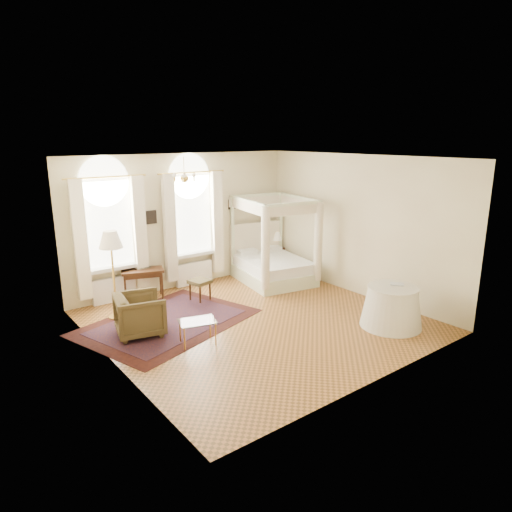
# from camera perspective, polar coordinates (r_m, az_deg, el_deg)

# --- Properties ---
(ground) EXTENTS (6.00, 6.00, 0.00)m
(ground) POSITION_cam_1_polar(r_m,az_deg,el_deg) (9.50, 0.12, -8.14)
(ground) COLOR #A76830
(ground) RESTS_ON ground
(room_walls) EXTENTS (6.00, 6.00, 6.00)m
(room_walls) POSITION_cam_1_polar(r_m,az_deg,el_deg) (8.91, 0.12, 3.66)
(room_walls) COLOR #F3ECB9
(room_walls) RESTS_ON ground
(window_left) EXTENTS (1.62, 0.27, 3.29)m
(window_left) POSITION_cam_1_polar(r_m,az_deg,el_deg) (10.62, -17.76, 2.05)
(window_left) COLOR white
(window_left) RESTS_ON room_walls
(window_right) EXTENTS (1.62, 0.27, 3.29)m
(window_right) POSITION_cam_1_polar(r_m,az_deg,el_deg) (11.47, -7.88, 3.54)
(window_right) COLOR white
(window_right) RESTS_ON room_walls
(chandelier) EXTENTS (0.51, 0.45, 0.50)m
(chandelier) POSITION_cam_1_polar(r_m,az_deg,el_deg) (9.29, -8.95, 9.71)
(chandelier) COLOR gold
(chandelier) RESTS_ON room_walls
(wall_pictures) EXTENTS (2.54, 0.03, 0.39)m
(wall_pictures) POSITION_cam_1_polar(r_m,az_deg,el_deg) (11.43, -8.69, 5.52)
(wall_pictures) COLOR black
(wall_pictures) RESTS_ON room_walls
(canopy_bed) EXTENTS (1.97, 2.28, 2.19)m
(canopy_bed) POSITION_cam_1_polar(r_m,az_deg,el_deg) (11.87, 2.21, -0.86)
(canopy_bed) COLOR beige
(canopy_bed) RESTS_ON ground
(nightstand) EXTENTS (0.46, 0.42, 0.64)m
(nightstand) POSITION_cam_1_polar(r_m,az_deg,el_deg) (12.99, 2.29, -0.31)
(nightstand) COLOR #3B2010
(nightstand) RESTS_ON ground
(nightstand_lamp) EXTENTS (0.31, 0.31, 0.45)m
(nightstand_lamp) POSITION_cam_1_polar(r_m,az_deg,el_deg) (12.91, 2.53, 2.42)
(nightstand_lamp) COLOR gold
(nightstand_lamp) RESTS_ON nightstand
(writing_desk) EXTENTS (1.05, 0.78, 0.71)m
(writing_desk) POSITION_cam_1_polar(r_m,az_deg,el_deg) (10.90, -13.99, -2.16)
(writing_desk) COLOR #3B2010
(writing_desk) RESTS_ON ground
(laptop) EXTENTS (0.37, 0.27, 0.03)m
(laptop) POSITION_cam_1_polar(r_m,az_deg,el_deg) (11.00, -13.94, -1.38)
(laptop) COLOR black
(laptop) RESTS_ON writing_desk
(stool) EXTENTS (0.52, 0.52, 0.50)m
(stool) POSITION_cam_1_polar(r_m,az_deg,el_deg) (10.60, -7.03, -3.38)
(stool) COLOR #3F351B
(stool) RESTS_ON ground
(armchair) EXTENTS (1.07, 1.05, 0.81)m
(armchair) POSITION_cam_1_polar(r_m,az_deg,el_deg) (9.04, -14.29, -7.09)
(armchair) COLOR #45371D
(armchair) RESTS_ON ground
(coffee_table) EXTENTS (0.76, 0.63, 0.45)m
(coffee_table) POSITION_cam_1_polar(r_m,az_deg,el_deg) (8.44, -7.34, -8.31)
(coffee_table) COLOR white
(coffee_table) RESTS_ON ground
(floor_lamp) EXTENTS (0.48, 0.48, 1.86)m
(floor_lamp) POSITION_cam_1_polar(r_m,az_deg,el_deg) (9.65, -17.69, 1.41)
(floor_lamp) COLOR gold
(floor_lamp) RESTS_ON ground
(oriental_rug) EXTENTS (3.91, 3.29, 0.01)m
(oriental_rug) POSITION_cam_1_polar(r_m,az_deg,el_deg) (9.61, -10.95, -8.11)
(oriental_rug) COLOR #3E160E
(oriental_rug) RESTS_ON ground
(side_table) EXTENTS (1.21, 1.21, 0.83)m
(side_table) POSITION_cam_1_polar(r_m,az_deg,el_deg) (9.52, 16.60, -6.11)
(side_table) COLOR beige
(side_table) RESTS_ON ground
(book) EXTENTS (0.32, 0.33, 0.02)m
(book) POSITION_cam_1_polar(r_m,az_deg,el_deg) (9.43, 17.23, -3.56)
(book) COLOR black
(book) RESTS_ON side_table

